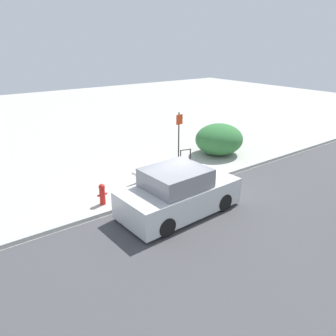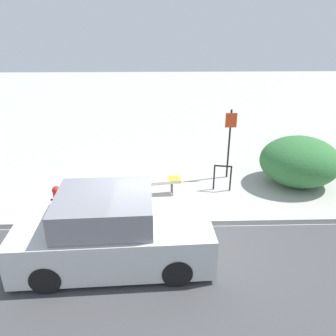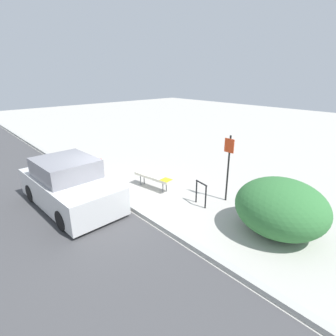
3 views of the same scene
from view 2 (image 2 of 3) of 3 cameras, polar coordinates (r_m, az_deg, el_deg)
ground_plane at (r=8.54m, az=-1.11°, el=-9.74°), size 60.00×60.00×0.00m
curb at (r=8.50m, az=-1.12°, el=-9.38°), size 60.00×0.20×0.13m
bench at (r=9.65m, az=-2.66°, el=-2.40°), size 1.70×0.60×0.53m
bike_rack at (r=10.11m, az=9.46°, el=-1.22°), size 0.55×0.15×0.83m
sign_post at (r=10.70m, az=10.67°, el=5.18°), size 0.36×0.08×2.30m
fire_hydrant at (r=9.36m, az=-18.70°, el=-5.01°), size 0.36×0.22×0.77m
shrub_hedge at (r=11.08m, az=21.91°, el=1.10°), size 2.45×2.28×1.54m
parked_car_near at (r=7.11m, az=-9.63°, el=-10.93°), size 4.10×2.04×1.58m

